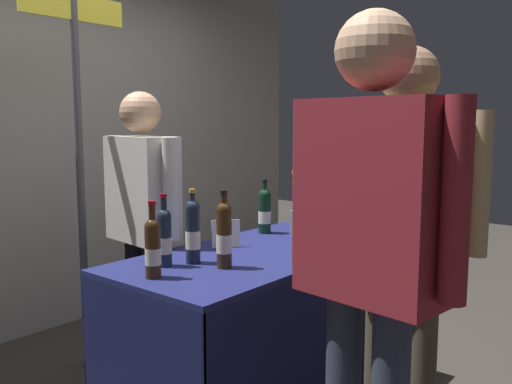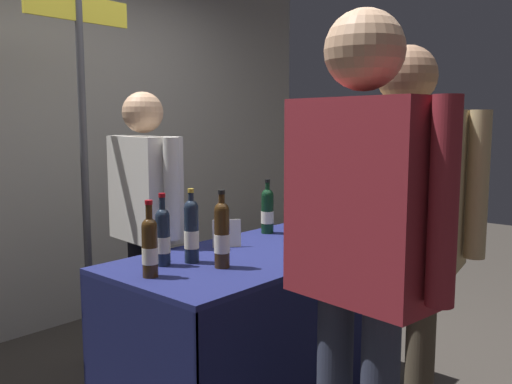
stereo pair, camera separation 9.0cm
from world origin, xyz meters
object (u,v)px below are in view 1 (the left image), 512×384
featured_wine_bottle (265,210)px  vendor_presenter (143,211)px  tasting_table (256,300)px  display_bottle_0 (311,231)px  flower_vase (298,216)px  wine_glass_near_vendor (153,243)px  taster_foreground_right (405,214)px  booth_signpost (79,140)px

featured_wine_bottle → vendor_presenter: bearing=146.6°
tasting_table → featured_wine_bottle: (0.39, 0.26, 0.38)m
display_bottle_0 → tasting_table: bearing=108.7°
featured_wine_bottle → flower_vase: 0.20m
wine_glass_near_vendor → taster_foreground_right: (0.52, -0.99, 0.17)m
tasting_table → booth_signpost: bearing=105.5°
display_bottle_0 → taster_foreground_right: taster_foreground_right is taller
vendor_presenter → featured_wine_bottle: bearing=63.3°
taster_foreground_right → booth_signpost: size_ratio=0.80×
featured_wine_bottle → wine_glass_near_vendor: bearing=-178.8°
wine_glass_near_vendor → vendor_presenter: (0.27, 0.40, 0.07)m
tasting_table → display_bottle_0: bearing=-71.3°
wine_glass_near_vendor → booth_signpost: size_ratio=0.06×
featured_wine_bottle → booth_signpost: booth_signpost is taller
wine_glass_near_vendor → booth_signpost: (0.16, 0.82, 0.45)m
flower_vase → vendor_presenter: bearing=137.9°
featured_wine_bottle → flower_vase: flower_vase is taller
vendor_presenter → taster_foreground_right: size_ratio=0.92×
featured_wine_bottle → taster_foreground_right: 1.07m
tasting_table → booth_signpost: 1.36m
vendor_presenter → taster_foreground_right: bearing=16.7°
display_bottle_0 → featured_wine_bottle: bearing=60.0°
display_bottle_0 → flower_vase: 0.48m
wine_glass_near_vendor → vendor_presenter: 0.49m
booth_signpost → taster_foreground_right: bearing=-79.0°
featured_wine_bottle → display_bottle_0: (-0.30, -0.52, -0.01)m
vendor_presenter → wine_glass_near_vendor: bearing=-27.3°
display_bottle_0 → wine_glass_near_vendor: size_ratio=2.31×
vendor_presenter → flower_vase: bearing=54.5°
display_bottle_0 → vendor_presenter: (-0.28, 0.90, 0.04)m
tasting_table → taster_foreground_right: taster_foreground_right is taller
display_bottle_0 → booth_signpost: size_ratio=0.14×
flower_vase → taster_foreground_right: taster_foreground_right is taller
featured_wine_bottle → wine_glass_near_vendor: (-0.85, -0.02, -0.04)m
wine_glass_near_vendor → flower_vase: flower_vase is taller
tasting_table → featured_wine_bottle: bearing=33.2°
display_bottle_0 → booth_signpost: (-0.38, 1.33, 0.42)m
display_bottle_0 → booth_signpost: 1.44m
featured_wine_bottle → flower_vase: size_ratio=0.82×
tasting_table → vendor_presenter: (-0.19, 0.64, 0.41)m
tasting_table → taster_foreground_right: bearing=-85.7°
tasting_table → vendor_presenter: 0.78m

